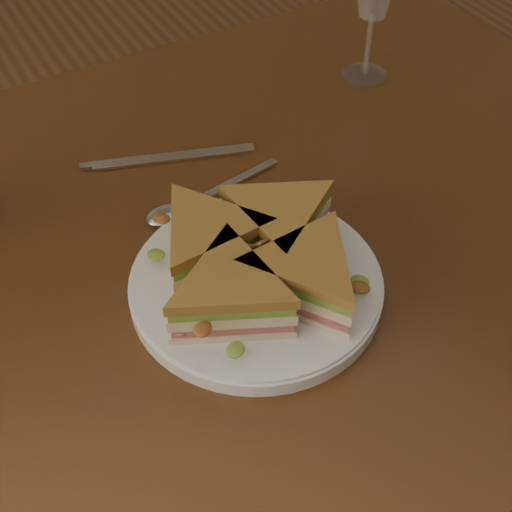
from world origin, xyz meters
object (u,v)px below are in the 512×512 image
(plate, at_px, (256,285))
(spoon, at_px, (183,207))
(table, at_px, (206,297))
(sandwich_wedges, at_px, (256,260))
(knife, at_px, (163,159))

(plate, xyz_separation_m, spoon, (-0.01, 0.15, -0.00))
(plate, bearing_deg, table, 98.35)
(plate, relative_size, sandwich_wedges, 0.93)
(spoon, distance_m, knife, 0.10)
(spoon, bearing_deg, knife, 69.90)
(table, bearing_deg, plate, -81.65)
(plate, relative_size, spoon, 1.41)
(plate, bearing_deg, knife, 88.78)
(table, bearing_deg, spoon, 87.56)
(sandwich_wedges, height_order, spoon, sandwich_wedges)
(knife, bearing_deg, plate, -72.54)
(table, bearing_deg, sandwich_wedges, -81.65)
(sandwich_wedges, bearing_deg, knife, 88.78)
(table, distance_m, spoon, 0.11)
(sandwich_wedges, relative_size, knife, 1.33)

